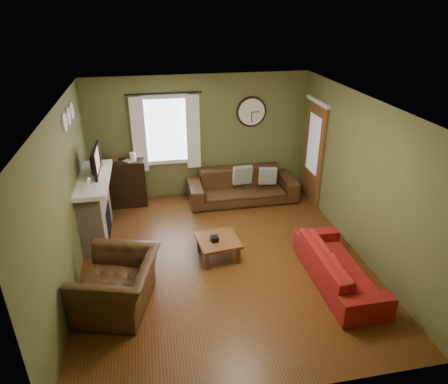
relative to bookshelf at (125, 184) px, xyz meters
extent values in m
cube|color=#532D11|center=(1.61, -2.30, -0.49)|extent=(4.60, 5.20, 0.00)
cube|color=white|center=(1.61, -2.30, 2.11)|extent=(4.60, 5.20, 0.00)
cube|color=brown|center=(-0.69, -2.30, 0.81)|extent=(0.00, 5.20, 2.60)
cube|color=brown|center=(3.91, -2.30, 0.81)|extent=(0.00, 5.20, 2.60)
cube|color=brown|center=(1.61, 0.30, 0.81)|extent=(4.60, 0.00, 2.60)
cube|color=brown|center=(1.61, -4.90, 0.81)|extent=(4.60, 0.00, 2.60)
cube|color=tan|center=(-0.49, -1.15, 0.06)|extent=(0.40, 1.40, 1.10)
cube|color=black|center=(-0.30, -1.15, -0.19)|extent=(0.04, 0.60, 0.55)
cube|color=white|center=(-0.46, -1.15, 0.65)|extent=(0.58, 1.60, 0.08)
imported|color=black|center=(-0.44, -1.00, 0.86)|extent=(0.08, 0.60, 0.35)
cube|color=#994C3F|center=(-0.36, -1.00, 0.92)|extent=(0.02, 0.62, 0.36)
cylinder|color=white|center=(-0.67, -1.50, 1.76)|extent=(0.28, 0.28, 0.03)
cylinder|color=white|center=(-0.67, -1.15, 1.76)|extent=(0.28, 0.28, 0.03)
cylinder|color=white|center=(-0.67, -0.80, 1.76)|extent=(0.28, 0.28, 0.03)
cylinder|color=black|center=(0.91, 0.18, 1.78)|extent=(0.03, 0.03, 1.50)
cube|color=white|center=(0.36, 0.18, 0.96)|extent=(0.28, 0.04, 1.55)
cube|color=white|center=(1.46, 0.18, 0.96)|extent=(0.28, 0.04, 1.55)
cube|color=brown|center=(3.88, -0.45, 0.56)|extent=(0.05, 0.90, 2.10)
imported|color=brown|center=(0.06, -0.08, 0.47)|extent=(0.24, 0.25, 0.02)
imported|color=#3D2513|center=(2.43, -0.22, -0.16)|extent=(2.29, 0.89, 0.67)
cube|color=#929897|center=(2.96, -0.29, 0.06)|extent=(0.38, 0.17, 0.37)
cube|color=#929897|center=(2.45, -0.15, 0.06)|extent=(0.41, 0.16, 0.40)
imported|color=maroon|center=(3.24, -3.21, -0.21)|extent=(0.75, 1.93, 0.56)
imported|color=#3D2513|center=(-0.02, -3.15, -0.12)|extent=(1.29, 1.39, 0.76)
cube|color=black|center=(1.48, -2.28, -0.09)|extent=(0.13, 0.13, 0.09)
camera|label=1|loc=(0.59, -7.74, 3.44)|focal=32.00mm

